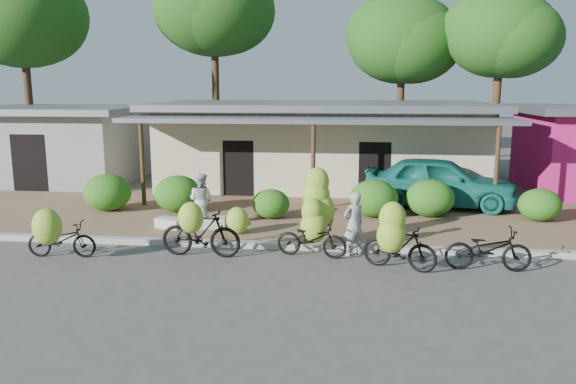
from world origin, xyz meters
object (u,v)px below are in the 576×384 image
tree_near_right (496,32)px  bike_far_right (488,249)px  sack_far (169,223)px  bike_far_left (58,236)px  bystander (201,200)px  bike_left (199,231)px  bike_center (315,219)px  tree_far_center (210,6)px  vendor (354,224)px  tree_center_right (398,37)px  sack_near (210,222)px  bike_right (397,241)px  tree_back_left (19,13)px  teal_van (439,182)px

tree_near_right → bike_far_right: size_ratio=4.34×
bike_far_right → sack_far: size_ratio=2.48×
tree_near_right → bike_far_left: size_ratio=4.81×
bystander → bike_left: bearing=122.0°
tree_near_right → bike_center: 15.64m
tree_far_center → sack_far: bearing=-81.6°
bike_left → sack_far: bearing=37.0°
sack_far → vendor: 5.34m
bike_center → tree_far_center: bearing=32.4°
tree_center_right → vendor: (-2.03, -14.96, -5.49)m
vendor → bystander: bystander is taller
sack_near → vendor: bearing=-23.6°
tree_center_right → bike_right: bearing=-93.9°
tree_near_right → bike_left: tree_near_right is taller
tree_back_left → bike_left: size_ratio=4.78×
tree_back_left → tree_center_right: (17.00, 3.50, -0.91)m
tree_center_right → bike_left: size_ratio=4.21×
bike_center → sack_far: (-4.14, 1.53, -0.58)m
bike_center → sack_far: 4.45m
tree_back_left → bike_center: bearing=-39.1°
sack_far → bike_far_right: bearing=-16.7°
tree_near_right → sack_near: bearing=-131.7°
bike_far_left → tree_back_left: bearing=29.3°
bike_far_left → sack_near: (2.91, 2.85, -0.30)m
bike_center → bike_right: (1.87, -1.20, -0.14)m
tree_far_center → sack_far: tree_far_center is taller
sack_near → bike_left: bearing=-81.6°
tree_far_center → tree_center_right: tree_far_center is taller
bike_far_right → tree_near_right: bearing=-11.9°
sack_far → bike_right: bearing=-24.5°
teal_van → bike_right: bearing=172.5°
tree_far_center → vendor: tree_far_center is taller
bike_left → bike_center: (2.67, 0.67, 0.19)m
bike_right → bike_far_right: size_ratio=0.93×
bike_right → bike_center: bearing=78.8°
tree_back_left → tree_far_center: (8.00, 3.00, 0.60)m
bike_far_left → bike_right: 7.79m
tree_near_right → bike_far_left: (-12.89, -14.08, -5.71)m
bike_far_left → teal_van: bearing=-59.9°
bike_far_left → bike_right: (7.79, -0.04, 0.14)m
bike_right → bystander: size_ratio=1.15×
tree_center_right → bike_right: size_ratio=4.76×
tree_near_right → bike_center: size_ratio=3.88×
bike_far_left → bike_center: bearing=-82.3°
tree_far_center → bike_far_right: tree_far_center is taller
tree_near_right → bystander: tree_near_right is taller
sack_far → vendor: size_ratio=0.49×
sack_near → sack_far: bearing=-172.4°
bike_far_left → bike_far_right: bike_far_left is taller
tree_far_center → tree_center_right: size_ratio=1.21×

